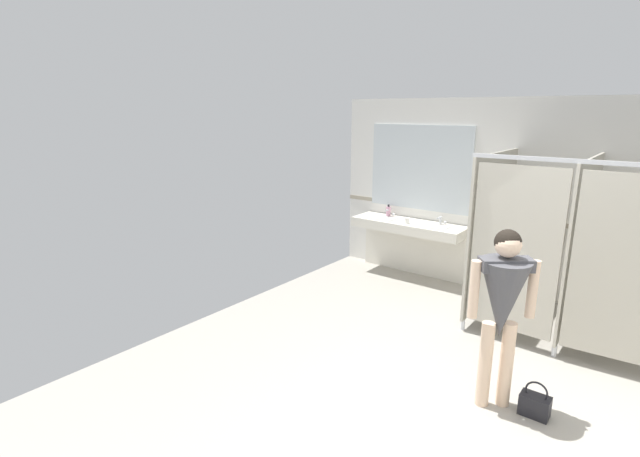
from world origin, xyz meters
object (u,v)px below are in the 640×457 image
(soap_dispenser, at_px, (388,211))
(paper_cup, at_px, (407,221))
(person_standing, at_px, (502,299))
(handbag, at_px, (535,405))

(soap_dispenser, height_order, paper_cup, soap_dispenser)
(person_standing, bearing_deg, handbag, 10.34)
(paper_cup, bearing_deg, person_standing, -47.85)
(person_standing, distance_m, paper_cup, 3.07)
(person_standing, xyz_separation_m, soap_dispenser, (-2.53, 2.55, -0.04))
(person_standing, bearing_deg, paper_cup, 132.15)
(soap_dispenser, bearing_deg, paper_cup, -30.53)
(person_standing, xyz_separation_m, handbag, (0.33, 0.06, -0.87))
(handbag, bearing_deg, paper_cup, 137.12)
(person_standing, relative_size, soap_dispenser, 8.59)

